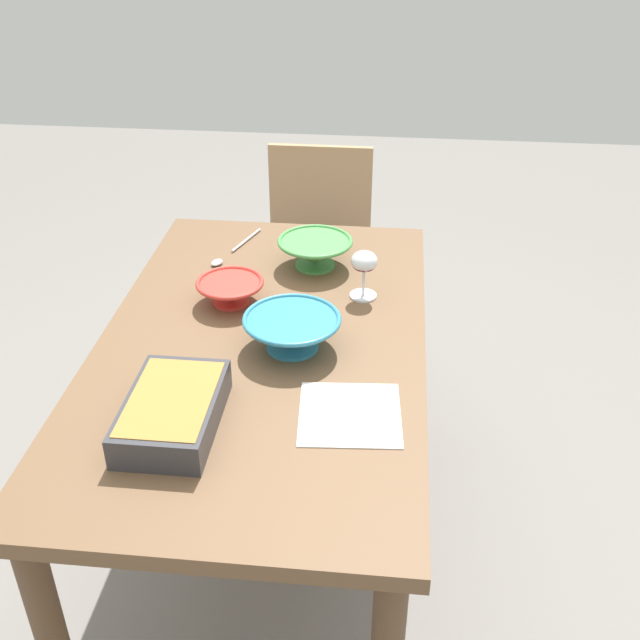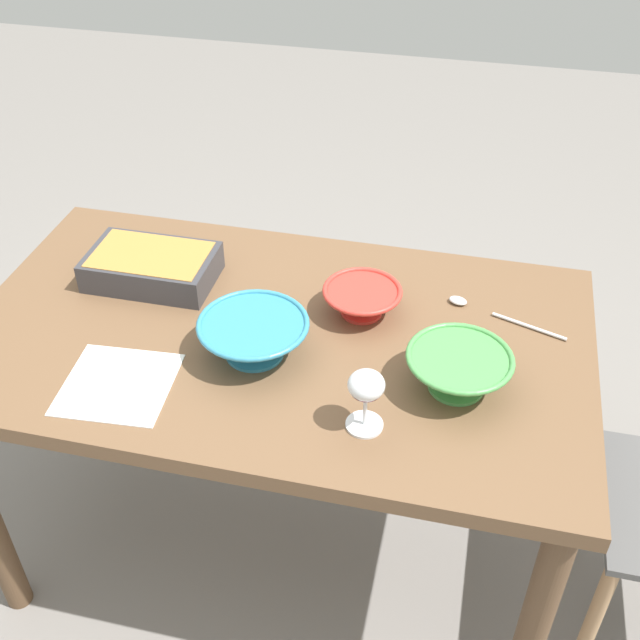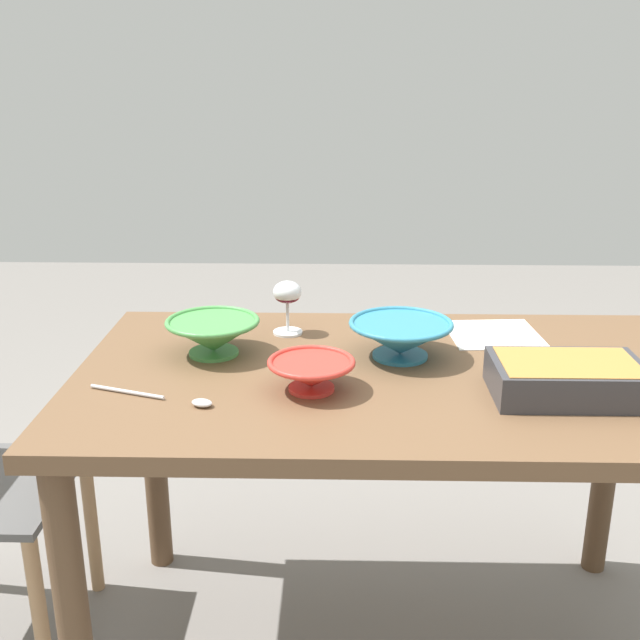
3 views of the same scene
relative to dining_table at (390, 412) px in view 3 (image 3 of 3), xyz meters
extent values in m
cube|color=brown|center=(0.00, 0.00, 0.08)|extent=(1.42, 0.83, 0.04)
cylinder|color=brown|center=(-0.65, -0.35, -0.30)|extent=(0.07, 0.07, 0.73)
cylinder|color=brown|center=(0.65, -0.35, -0.30)|extent=(0.07, 0.07, 0.73)
cylinder|color=brown|center=(0.65, 0.35, -0.30)|extent=(0.07, 0.07, 0.73)
cylinder|color=tan|center=(0.80, 0.16, -0.45)|extent=(0.04, 0.04, 0.43)
cylinder|color=tan|center=(0.80, -0.22, -0.45)|extent=(0.04, 0.04, 0.43)
cylinder|color=white|center=(0.25, -0.24, 0.11)|extent=(0.08, 0.08, 0.01)
cylinder|color=white|center=(0.25, -0.24, 0.15)|extent=(0.01, 0.01, 0.08)
ellipsoid|color=white|center=(0.25, -0.24, 0.21)|extent=(0.07, 0.07, 0.06)
ellipsoid|color=#4C0A19|center=(0.25, -0.24, 0.20)|extent=(0.06, 0.06, 0.03)
cube|color=#38383D|center=(-0.35, 0.13, 0.14)|extent=(0.31, 0.19, 0.07)
cube|color=#B27A38|center=(-0.35, 0.13, 0.17)|extent=(0.28, 0.17, 0.02)
cylinder|color=red|center=(0.18, 0.11, 0.11)|extent=(0.10, 0.10, 0.01)
cone|color=red|center=(0.18, 0.11, 0.14)|extent=(0.18, 0.18, 0.05)
torus|color=red|center=(0.18, 0.11, 0.17)|extent=(0.19, 0.19, 0.01)
cylinder|color=teal|center=(-0.03, -0.08, 0.11)|extent=(0.13, 0.13, 0.01)
cone|color=teal|center=(-0.03, -0.08, 0.15)|extent=(0.24, 0.24, 0.08)
torus|color=teal|center=(-0.03, -0.08, 0.19)|extent=(0.24, 0.24, 0.01)
cylinder|color=#4C994C|center=(0.42, -0.09, 0.11)|extent=(0.12, 0.12, 0.01)
cone|color=#4C994C|center=(0.42, -0.09, 0.15)|extent=(0.21, 0.21, 0.07)
torus|color=#4C994C|center=(0.42, -0.09, 0.19)|extent=(0.22, 0.22, 0.01)
cylinder|color=silver|center=(0.56, 0.14, 0.11)|extent=(0.17, 0.07, 0.01)
ellipsoid|color=silver|center=(0.39, 0.20, 0.11)|extent=(0.05, 0.04, 0.01)
cube|color=white|center=(-0.28, -0.24, 0.11)|extent=(0.24, 0.24, 0.00)
camera|label=1|loc=(-1.61, -0.32, 1.17)|focal=43.14mm
camera|label=2|loc=(0.41, -1.31, 1.22)|focal=43.53mm
camera|label=3|loc=(0.12, 1.59, 0.75)|focal=42.62mm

